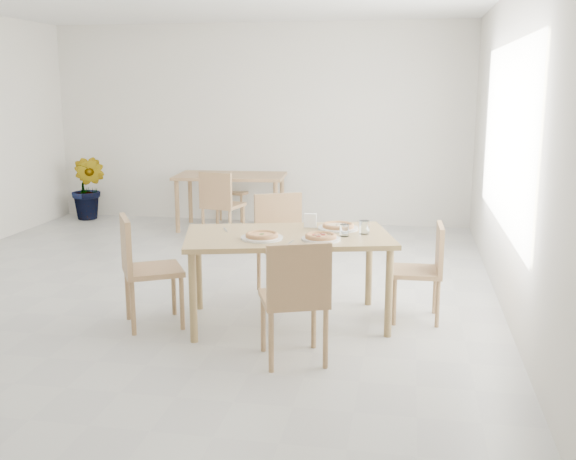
% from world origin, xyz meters
% --- Properties ---
extents(room, '(7.28, 7.00, 7.00)m').
position_xyz_m(room, '(2.98, 0.30, 1.50)').
color(room, '#B7B7B3').
rests_on(room, ground).
extents(main_table, '(1.83, 1.32, 0.75)m').
position_xyz_m(main_table, '(1.20, -0.68, 0.68)').
color(main_table, '#A38354').
rests_on(main_table, ground).
extents(chair_south, '(0.57, 0.57, 0.90)m').
position_xyz_m(chair_south, '(1.41, -1.53, 0.52)').
color(chair_south, tan).
rests_on(chair_south, ground).
extents(chair_north, '(0.62, 0.62, 0.93)m').
position_xyz_m(chair_north, '(0.99, 0.14, 0.54)').
color(chair_north, tan).
rests_on(chair_north, ground).
extents(chair_west, '(0.62, 0.62, 0.91)m').
position_xyz_m(chair_west, '(0.05, -0.98, 0.53)').
color(chair_west, tan).
rests_on(chair_west, ground).
extents(chair_east, '(0.42, 0.42, 0.82)m').
position_xyz_m(chair_east, '(2.32, -0.42, 0.47)').
color(chair_east, tan).
rests_on(chair_east, ground).
extents(plate_margherita, '(0.33, 0.33, 0.02)m').
position_xyz_m(plate_margherita, '(1.03, -0.89, 0.76)').
color(plate_margherita, white).
rests_on(plate_margherita, main_table).
extents(plate_mushroom, '(0.34, 0.34, 0.02)m').
position_xyz_m(plate_mushroom, '(1.58, -0.42, 0.76)').
color(plate_mushroom, white).
rests_on(plate_mushroom, main_table).
extents(plate_pepperoni, '(0.30, 0.30, 0.02)m').
position_xyz_m(plate_pepperoni, '(1.49, -0.85, 0.76)').
color(plate_pepperoni, white).
rests_on(plate_pepperoni, main_table).
extents(pizza_margherita, '(0.33, 0.33, 0.03)m').
position_xyz_m(pizza_margherita, '(1.03, -0.89, 0.78)').
color(pizza_margherita, '#E1A76A').
rests_on(pizza_margherita, plate_margherita).
extents(pizza_mushroom, '(0.31, 0.31, 0.03)m').
position_xyz_m(pizza_mushroom, '(1.58, -0.42, 0.78)').
color(pizza_mushroom, '#E1A76A').
rests_on(pizza_mushroom, plate_mushroom).
extents(pizza_pepperoni, '(0.27, 0.27, 0.03)m').
position_xyz_m(pizza_pepperoni, '(1.49, -0.85, 0.78)').
color(pizza_pepperoni, '#E1A76A').
rests_on(pizza_pepperoni, plate_pepperoni).
extents(tumbler_a, '(0.08, 0.08, 0.11)m').
position_xyz_m(tumbler_a, '(1.81, -0.57, 0.80)').
color(tumbler_a, white).
rests_on(tumbler_a, main_table).
extents(tumbler_b, '(0.07, 0.07, 0.10)m').
position_xyz_m(tumbler_b, '(1.66, -0.68, 0.80)').
color(tumbler_b, white).
rests_on(tumbler_b, main_table).
extents(napkin_holder, '(0.12, 0.07, 0.13)m').
position_xyz_m(napkin_holder, '(1.34, -0.43, 0.81)').
color(napkin_holder, silver).
rests_on(napkin_holder, main_table).
extents(fork_a, '(0.04, 0.18, 0.01)m').
position_xyz_m(fork_a, '(1.27, -1.00, 0.75)').
color(fork_a, silver).
rests_on(fork_a, main_table).
extents(fork_b, '(0.08, 0.16, 0.01)m').
position_xyz_m(fork_b, '(0.66, -0.62, 0.75)').
color(fork_b, silver).
rests_on(fork_b, main_table).
extents(second_table, '(1.52, 0.94, 0.75)m').
position_xyz_m(second_table, '(-0.25, 2.90, 0.67)').
color(second_table, tan).
rests_on(second_table, ground).
extents(chair_back_s, '(0.52, 0.52, 0.89)m').
position_xyz_m(chair_back_s, '(-0.17, 2.09, 0.52)').
color(chair_back_s, tan).
rests_on(chair_back_s, ground).
extents(chair_back_n, '(0.49, 0.49, 0.81)m').
position_xyz_m(chair_back_n, '(-0.33, 3.62, 0.47)').
color(chair_back_n, tan).
rests_on(chair_back_n, ground).
extents(plate_empty, '(0.31, 0.31, 0.02)m').
position_xyz_m(plate_empty, '(-0.43, 2.81, 0.76)').
color(plate_empty, white).
rests_on(plate_empty, second_table).
extents(potted_plant, '(0.58, 0.50, 0.94)m').
position_xyz_m(potted_plant, '(-2.47, 3.15, 0.47)').
color(potted_plant, '#245C1B').
rests_on(potted_plant, ground).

